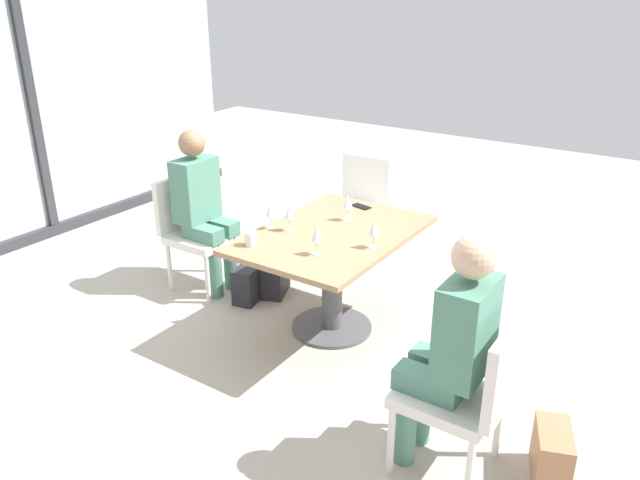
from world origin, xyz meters
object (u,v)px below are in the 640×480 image
(chair_near_window, at_px, (194,226))
(wine_glass_2, at_px, (271,210))
(handbag_0, at_px, (250,283))
(handbag_2, at_px, (275,277))
(wine_glass_3, at_px, (374,228))
(chair_front_left, at_px, (470,388))
(wine_glass_1, at_px, (317,234))
(person_front_left, at_px, (452,344))
(coffee_cup, at_px, (251,239))
(wine_glass_0, at_px, (348,202))
(wine_glass_4, at_px, (289,212))
(handbag_1, at_px, (551,455))
(chair_far_right, at_px, (357,202))
(cell_phone_on_table, at_px, (361,207))
(dining_table_main, at_px, (332,257))
(person_near_window, at_px, (203,204))

(chair_near_window, relative_size, wine_glass_2, 4.70)
(handbag_0, xyz_separation_m, handbag_2, (0.19, -0.10, 0.00))
(wine_glass_2, height_order, wine_glass_3, same)
(chair_front_left, xyz_separation_m, handbag_0, (0.82, 2.03, -0.36))
(wine_glass_1, height_order, handbag_2, wine_glass_1)
(person_front_left, bearing_deg, coffee_cup, 77.39)
(wine_glass_0, xyz_separation_m, wine_glass_4, (-0.38, 0.22, 0.00))
(person_front_left, distance_m, handbag_1, 0.76)
(chair_near_window, relative_size, coffee_cup, 9.67)
(chair_front_left, bearing_deg, chair_far_right, 41.92)
(wine_glass_2, xyz_separation_m, cell_phone_on_table, (0.70, -0.29, -0.13))
(chair_front_left, relative_size, handbag_0, 2.90)
(person_front_left, height_order, coffee_cup, person_front_left)
(dining_table_main, height_order, cell_phone_on_table, cell_phone_on_table)
(person_front_left, distance_m, wine_glass_4, 1.57)
(chair_far_right, bearing_deg, person_near_window, 150.81)
(wine_glass_1, relative_size, wine_glass_2, 1.00)
(wine_glass_1, bearing_deg, chair_far_right, 21.83)
(wine_glass_4, bearing_deg, person_front_left, -115.04)
(coffee_cup, height_order, handbag_1, coffee_cup)
(person_near_window, xyz_separation_m, wine_glass_0, (0.24, -1.13, 0.16))
(handbag_1, xyz_separation_m, handbag_2, (0.81, 2.30, 0.00))
(person_front_left, xyz_separation_m, wine_glass_3, (0.72, 0.82, 0.16))
(chair_near_window, distance_m, coffee_cup, 1.11)
(cell_phone_on_table, bearing_deg, wine_glass_0, -157.24)
(cell_phone_on_table, relative_size, handbag_1, 0.48)
(chair_near_window, height_order, wine_glass_4, wine_glass_4)
(chair_near_window, xyz_separation_m, chair_front_left, (-0.80, -2.55, 0.00))
(wine_glass_0, relative_size, handbag_2, 0.62)
(person_near_window, bearing_deg, dining_table_main, -90.00)
(handbag_0, bearing_deg, person_front_left, -125.21)
(chair_far_right, relative_size, handbag_0, 2.90)
(wine_glass_1, distance_m, wine_glass_2, 0.52)
(dining_table_main, bearing_deg, cell_phone_on_table, 9.49)
(chair_front_left, relative_size, wine_glass_0, 4.70)
(chair_near_window, height_order, handbag_0, chair_near_window)
(chair_far_right, distance_m, wine_glass_1, 1.70)
(person_near_window, relative_size, handbag_0, 4.20)
(handbag_0, bearing_deg, person_near_window, 80.49)
(wine_glass_1, distance_m, handbag_2, 1.19)
(dining_table_main, height_order, wine_glass_2, wine_glass_2)
(person_front_left, height_order, handbag_0, person_front_left)
(wine_glass_0, distance_m, coffee_cup, 0.77)
(wine_glass_2, relative_size, handbag_0, 0.62)
(wine_glass_4, height_order, cell_phone_on_table, wine_glass_4)
(wine_glass_1, bearing_deg, handbag_0, 66.64)
(wine_glass_1, bearing_deg, chair_front_left, -110.80)
(handbag_0, bearing_deg, chair_front_left, -124.09)
(chair_front_left, distance_m, handbag_1, 0.55)
(chair_near_window, height_order, person_front_left, person_front_left)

